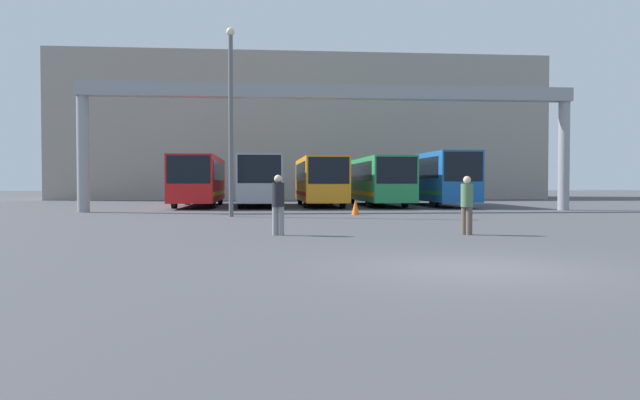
% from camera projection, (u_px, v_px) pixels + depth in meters
% --- Properties ---
extents(ground_plane, '(200.00, 200.00, 0.00)m').
position_uv_depth(ground_plane, '(470.00, 268.00, 10.93)').
color(ground_plane, '#47474C').
extents(building_backdrop, '(43.06, 12.00, 12.61)m').
position_uv_depth(building_backdrop, '(300.00, 131.00, 58.73)').
color(building_backdrop, gray).
rests_on(building_backdrop, ground).
extents(overhead_gantry, '(25.63, 0.80, 6.51)m').
position_uv_depth(overhead_gantry, '(332.00, 106.00, 32.16)').
color(overhead_gantry, gray).
rests_on(overhead_gantry, ground).
extents(bus_slot_0, '(2.54, 11.24, 3.04)m').
position_uv_depth(bus_slot_0, '(199.00, 178.00, 38.71)').
color(bus_slot_0, red).
rests_on(bus_slot_0, ground).
extents(bus_slot_1, '(2.57, 10.26, 3.08)m').
position_uv_depth(bus_slot_1, '(260.00, 178.00, 38.57)').
color(bus_slot_1, '#999EA5').
rests_on(bus_slot_1, ground).
extents(bus_slot_2, '(2.48, 10.55, 2.98)m').
position_uv_depth(bus_slot_2, '(320.00, 179.00, 39.07)').
color(bus_slot_2, orange).
rests_on(bus_slot_2, ground).
extents(bus_slot_3, '(2.51, 12.23, 3.01)m').
position_uv_depth(bus_slot_3, '(376.00, 179.00, 40.25)').
color(bus_slot_3, '#268C4C').
rests_on(bus_slot_3, ground).
extents(bus_slot_4, '(2.43, 10.55, 3.30)m').
position_uv_depth(bus_slot_4, '(437.00, 176.00, 39.76)').
color(bus_slot_4, '#1959A5').
rests_on(bus_slot_4, ground).
extents(pedestrian_near_right, '(0.35, 0.35, 1.68)m').
position_uv_depth(pedestrian_near_right, '(467.00, 204.00, 17.81)').
color(pedestrian_near_right, brown).
rests_on(pedestrian_near_right, ground).
extents(pedestrian_mid_right, '(0.36, 0.36, 1.72)m').
position_uv_depth(pedestrian_mid_right, '(278.00, 203.00, 17.64)').
color(pedestrian_mid_right, gray).
rests_on(pedestrian_mid_right, ground).
extents(traffic_cone, '(0.37, 0.37, 0.75)m').
position_uv_depth(traffic_cone, '(355.00, 207.00, 28.60)').
color(traffic_cone, orange).
rests_on(traffic_cone, ground).
extents(lamp_post, '(0.36, 0.36, 8.20)m').
position_uv_depth(lamp_post, '(231.00, 114.00, 27.02)').
color(lamp_post, '#595B60').
rests_on(lamp_post, ground).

